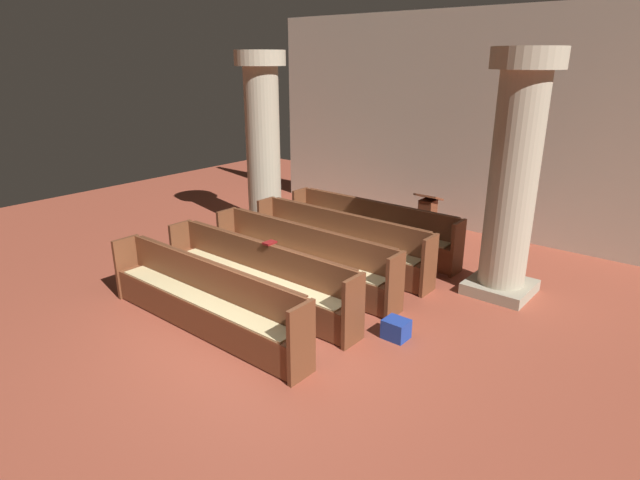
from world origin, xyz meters
TOP-DOWN VIEW (x-y plane):
  - ground_plane at (0.00, 0.00)m, footprint 19.20×19.20m
  - back_wall at (0.00, 6.08)m, footprint 10.00×0.16m
  - pew_row_0 at (-0.70, 3.59)m, footprint 3.65×0.46m
  - pew_row_1 at (-0.70, 2.58)m, footprint 3.65×0.46m
  - pew_row_2 at (-0.70, 1.57)m, footprint 3.65×0.47m
  - pew_row_3 at (-0.70, 0.56)m, footprint 3.65×0.46m
  - pew_row_4 at (-0.70, -0.45)m, footprint 3.65×0.46m
  - pillar_aisle_side at (1.97, 3.33)m, footprint 1.03×1.03m
  - pillar_far_side at (-3.32, 3.34)m, footprint 1.03×1.03m
  - lectern at (-0.01, 4.51)m, footprint 0.48×0.45m
  - hymn_book at (-0.60, 0.75)m, footprint 0.13×0.19m
  - kneeler_box_blue at (1.45, 1.03)m, footprint 0.32×0.28m

SIDE VIEW (x-z plane):
  - ground_plane at x=0.00m, z-range 0.00..0.00m
  - kneeler_box_blue at x=1.45m, z-range 0.00..0.27m
  - lectern at x=-0.01m, z-range -0.09..0.99m
  - pew_row_0 at x=-0.70m, z-range 0.03..0.98m
  - pew_row_1 at x=-0.70m, z-range 0.03..0.98m
  - pew_row_2 at x=-0.70m, z-range 0.03..0.98m
  - pew_row_3 at x=-0.70m, z-range 0.03..0.98m
  - pew_row_4 at x=-0.70m, z-range 0.03..0.98m
  - hymn_book at x=-0.60m, z-range 0.95..0.99m
  - pillar_aisle_side at x=1.97m, z-range 0.07..3.78m
  - pillar_far_side at x=-3.32m, z-range 0.07..3.78m
  - back_wall at x=0.00m, z-range 0.00..4.50m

